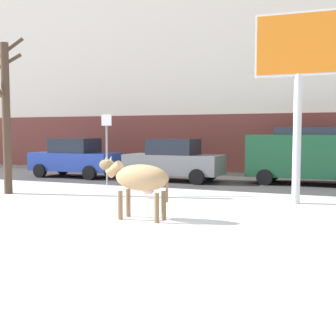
# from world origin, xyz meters

# --- Properties ---
(ground_plane) EXTENTS (120.00, 120.00, 0.00)m
(ground_plane) POSITION_xyz_m (0.00, 0.00, 0.00)
(ground_plane) COLOR white
(road_strip) EXTENTS (60.00, 5.60, 0.01)m
(road_strip) POSITION_xyz_m (0.00, 8.86, 0.00)
(road_strip) COLOR #423F3F
(road_strip) RESTS_ON ground
(building_facade) EXTENTS (44.00, 6.10, 13.00)m
(building_facade) POSITION_xyz_m (0.00, 14.65, 6.48)
(building_facade) COLOR beige
(building_facade) RESTS_ON ground
(cow_tan) EXTENTS (1.90, 0.65, 1.54)m
(cow_tan) POSITION_xyz_m (0.20, 0.23, 0.99)
(cow_tan) COLOR tan
(cow_tan) RESTS_ON ground
(billboard) EXTENTS (2.53, 0.31, 5.56)m
(billboard) POSITION_xyz_m (3.45, 4.15, 4.31)
(billboard) COLOR silver
(billboard) RESTS_ON ground
(car_blue_sedan) EXTENTS (4.22, 2.03, 1.84)m
(car_blue_sedan) POSITION_xyz_m (-7.09, 8.29, 0.91)
(car_blue_sedan) COLOR #233D9E
(car_blue_sedan) RESTS_ON ground
(car_grey_sedan) EXTENTS (4.22, 2.03, 1.84)m
(car_grey_sedan) POSITION_xyz_m (-2.10, 8.38, 0.91)
(car_grey_sedan) COLOR slate
(car_grey_sedan) RESTS_ON ground
(car_darkgreen_van) EXTENTS (4.63, 2.17, 2.32)m
(car_darkgreen_van) POSITION_xyz_m (3.35, 9.28, 1.24)
(car_darkgreen_van) COLOR #194C2D
(car_darkgreen_van) RESTS_ON ground
(pedestrian_near_billboard) EXTENTS (0.36, 0.24, 1.73)m
(pedestrian_near_billboard) POSITION_xyz_m (1.56, 12.00, 0.88)
(pedestrian_near_billboard) COLOR #282833
(pedestrian_near_billboard) RESTS_ON ground
(pedestrian_by_cars) EXTENTS (0.36, 0.24, 1.73)m
(pedestrian_by_cars) POSITION_xyz_m (0.39, 12.00, 0.88)
(pedestrian_by_cars) COLOR #282833
(pedestrian_by_cars) RESTS_ON ground
(bare_tree_right_lot) EXTENTS (1.04, 1.23, 5.43)m
(bare_tree_right_lot) POSITION_xyz_m (-6.00, 2.63, 2.77)
(bare_tree_right_lot) COLOR #4C3828
(bare_tree_right_lot) RESTS_ON ground
(street_sign) EXTENTS (0.44, 0.08, 2.82)m
(street_sign) POSITION_xyz_m (-4.01, 5.96, 1.67)
(street_sign) COLOR gray
(street_sign) RESTS_ON ground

